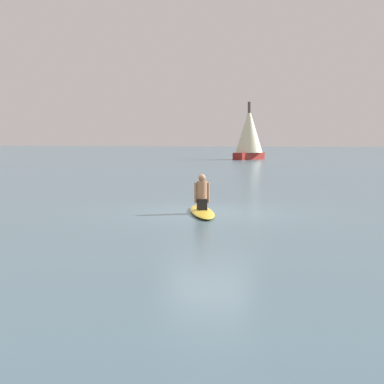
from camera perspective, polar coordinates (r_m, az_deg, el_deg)
ground_plane at (r=16.54m, az=1.59°, el=-2.06°), size 400.00×400.00×0.00m
surfboard at (r=16.36m, az=0.99°, el=-1.94°), size 3.20×2.01×0.11m
person_paddler at (r=16.31m, az=0.99°, el=-0.16°), size 0.42×0.43×1.00m
sailboat_far_left at (r=65.14m, az=5.64°, el=5.85°), size 4.51×3.85×6.41m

